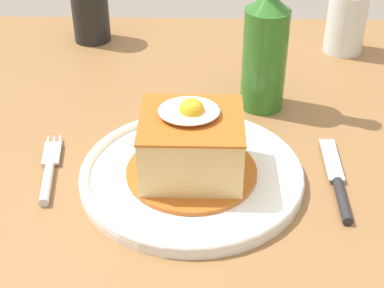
{
  "coord_description": "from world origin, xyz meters",
  "views": [
    {
      "loc": [
        0.09,
        -0.65,
        1.19
      ],
      "look_at": [
        0.07,
        -0.06,
        0.79
      ],
      "focal_mm": 54.14,
      "sensor_mm": 36.0,
      "label": 1
    }
  ],
  "objects_px": {
    "soda_can": "(90,7)",
    "beer_bottle_green": "(266,44)",
    "main_plate": "(192,174)",
    "drinking_glass": "(345,27)",
    "fork": "(49,173)",
    "knife": "(339,188)"
  },
  "relations": [
    {
      "from": "main_plate",
      "to": "drinking_glass",
      "type": "xyz_separation_m",
      "value": [
        0.26,
        0.38,
        0.04
      ]
    },
    {
      "from": "soda_can",
      "to": "drinking_glass",
      "type": "distance_m",
      "value": 0.45
    },
    {
      "from": "main_plate",
      "to": "beer_bottle_green",
      "type": "distance_m",
      "value": 0.23
    },
    {
      "from": "soda_can",
      "to": "beer_bottle_green",
      "type": "distance_m",
      "value": 0.37
    },
    {
      "from": "main_plate",
      "to": "soda_can",
      "type": "relative_size",
      "value": 2.23
    },
    {
      "from": "main_plate",
      "to": "drinking_glass",
      "type": "height_order",
      "value": "drinking_glass"
    },
    {
      "from": "fork",
      "to": "drinking_glass",
      "type": "height_order",
      "value": "drinking_glass"
    },
    {
      "from": "fork",
      "to": "beer_bottle_green",
      "type": "distance_m",
      "value": 0.35
    },
    {
      "from": "knife",
      "to": "soda_can",
      "type": "distance_m",
      "value": 0.58
    },
    {
      "from": "main_plate",
      "to": "knife",
      "type": "xyz_separation_m",
      "value": [
        0.18,
        -0.02,
        -0.0
      ]
    },
    {
      "from": "main_plate",
      "to": "knife",
      "type": "relative_size",
      "value": 1.67
    },
    {
      "from": "soda_can",
      "to": "drinking_glass",
      "type": "bearing_deg",
      "value": -4.49
    },
    {
      "from": "fork",
      "to": "knife",
      "type": "distance_m",
      "value": 0.36
    },
    {
      "from": "soda_can",
      "to": "fork",
      "type": "bearing_deg",
      "value": -88.02
    },
    {
      "from": "fork",
      "to": "knife",
      "type": "xyz_separation_m",
      "value": [
        0.36,
        -0.02,
        0.0
      ]
    },
    {
      "from": "beer_bottle_green",
      "to": "main_plate",
      "type": "bearing_deg",
      "value": -118.23
    },
    {
      "from": "fork",
      "to": "knife",
      "type": "bearing_deg",
      "value": -3.22
    },
    {
      "from": "fork",
      "to": "soda_can",
      "type": "bearing_deg",
      "value": 91.98
    },
    {
      "from": "main_plate",
      "to": "drinking_glass",
      "type": "distance_m",
      "value": 0.46
    },
    {
      "from": "fork",
      "to": "soda_can",
      "type": "xyz_separation_m",
      "value": [
        -0.01,
        0.42,
        0.06
      ]
    },
    {
      "from": "beer_bottle_green",
      "to": "fork",
      "type": "bearing_deg",
      "value": -146.41
    },
    {
      "from": "soda_can",
      "to": "beer_bottle_green",
      "type": "xyz_separation_m",
      "value": [
        0.29,
        -0.23,
        0.04
      ]
    }
  ]
}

